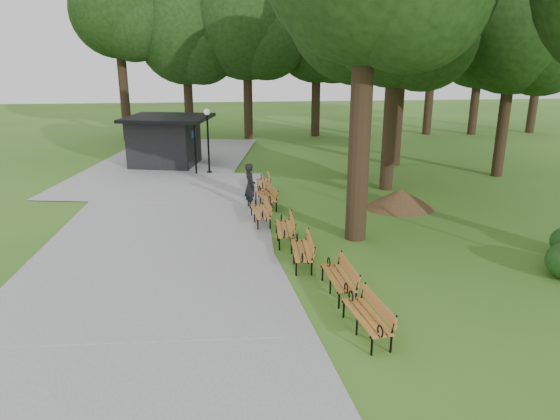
{
  "coord_description": "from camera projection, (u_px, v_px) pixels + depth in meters",
  "views": [
    {
      "loc": [
        -1.5,
        -15.07,
        6.15
      ],
      "look_at": [
        0.15,
        0.95,
        1.1
      ],
      "focal_mm": 32.73,
      "sensor_mm": 36.0,
      "label": 1
    }
  ],
  "objects": [
    {
      "name": "bench_2",
      "position": [
        301.0,
        250.0,
        15.23
      ],
      "size": [
        0.73,
        1.93,
        0.88
      ],
      "primitive_type": null,
      "rotation": [
        0.0,
        0.0,
        -1.62
      ],
      "color": "#B46729",
      "rests_on": "ground"
    },
    {
      "name": "kiosk",
      "position": [
        164.0,
        141.0,
        28.12
      ],
      "size": [
        5.12,
        4.69,
        2.75
      ],
      "primitive_type": null,
      "rotation": [
        0.0,
        0.0,
        -0.22
      ],
      "color": "black",
      "rests_on": "ground"
    },
    {
      "name": "tree_backdrop",
      "position": [
        341.0,
        18.0,
        35.85
      ],
      "size": [
        38.1,
        8.19,
        16.61
      ],
      "primitive_type": null,
      "color": "black",
      "rests_on": "ground"
    },
    {
      "name": "lawn_tree_1",
      "position": [
        397.0,
        17.0,
        21.45
      ],
      "size": [
        5.92,
        5.92,
        10.48
      ],
      "color": "black",
      "rests_on": "ground"
    },
    {
      "name": "bench_1",
      "position": [
        339.0,
        278.0,
        13.39
      ],
      "size": [
        0.77,
        1.94,
        0.88
      ],
      "primitive_type": null,
      "rotation": [
        0.0,
        0.0,
        -1.5
      ],
      "color": "#B46729",
      "rests_on": "ground"
    },
    {
      "name": "ground",
      "position": [
        279.0,
        252.0,
        16.29
      ],
      "size": [
        100.0,
        100.0,
        0.0
      ],
      "primitive_type": "plane",
      "color": "#34651C",
      "rests_on": "ground"
    },
    {
      "name": "bench_0",
      "position": [
        366.0,
        317.0,
        11.45
      ],
      "size": [
        0.91,
        1.97,
        0.88
      ],
      "primitive_type": null,
      "rotation": [
        0.0,
        0.0,
        -1.43
      ],
      "color": "#B46729",
      "rests_on": "ground"
    },
    {
      "name": "bench_4",
      "position": [
        260.0,
        212.0,
        18.89
      ],
      "size": [
        0.81,
        1.95,
        0.88
      ],
      "primitive_type": null,
      "rotation": [
        0.0,
        0.0,
        -1.48
      ],
      "color": "#B46729",
      "rests_on": "ground"
    },
    {
      "name": "bench_5",
      "position": [
        266.0,
        196.0,
        20.87
      ],
      "size": [
        0.97,
        1.98,
        0.88
      ],
      "primitive_type": null,
      "rotation": [
        0.0,
        0.0,
        -1.39
      ],
      "color": "#B46729",
      "rests_on": "ground"
    },
    {
      "name": "dirt_mound",
      "position": [
        400.0,
        198.0,
        20.71
      ],
      "size": [
        2.41,
        2.41,
        0.81
      ],
      "primitive_type": "cone",
      "color": "#47301C",
      "rests_on": "ground"
    },
    {
      "name": "bench_3",
      "position": [
        284.0,
        229.0,
        17.09
      ],
      "size": [
        0.72,
        1.92,
        0.88
      ],
      "primitive_type": null,
      "rotation": [
        0.0,
        0.0,
        -1.61
      ],
      "color": "#B46729",
      "rests_on": "ground"
    },
    {
      "name": "path",
      "position": [
        162.0,
        225.0,
        18.74
      ],
      "size": [
        12.0,
        38.0,
        0.06
      ],
      "primitive_type": "cube",
      "color": "gray",
      "rests_on": "ground"
    },
    {
      "name": "person",
      "position": [
        250.0,
        186.0,
        20.55
      ],
      "size": [
        0.61,
        0.77,
        1.85
      ],
      "primitive_type": "imported",
      "rotation": [
        0.0,
        0.0,
        1.85
      ],
      "color": "black",
      "rests_on": "ground"
    },
    {
      "name": "bench_6",
      "position": [
        263.0,
        183.0,
        22.89
      ],
      "size": [
        0.7,
        1.92,
        0.88
      ],
      "primitive_type": null,
      "rotation": [
        0.0,
        0.0,
        -1.6
      ],
      "color": "#B46729",
      "rests_on": "ground"
    },
    {
      "name": "lawn_tree_5",
      "position": [
        516.0,
        27.0,
        24.02
      ],
      "size": [
        6.32,
        6.32,
        10.4
      ],
      "color": "black",
      "rests_on": "ground"
    },
    {
      "name": "lamp_post",
      "position": [
        208.0,
        128.0,
        25.98
      ],
      "size": [
        0.32,
        0.32,
        3.34
      ],
      "color": "black",
      "rests_on": "ground"
    },
    {
      "name": "lawn_tree_2",
      "position": [
        364.0,
        7.0,
        23.08
      ],
      "size": [
        7.13,
        7.13,
        11.66
      ],
      "color": "black",
      "rests_on": "ground"
    }
  ]
}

